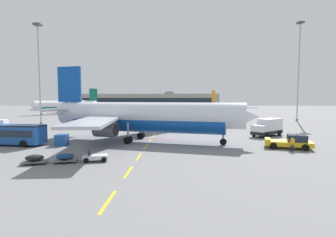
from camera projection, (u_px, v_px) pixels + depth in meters
name	position (u px, v px, depth m)	size (l,w,h in m)	color
ground	(253.00, 128.00, 61.29)	(400.00, 400.00, 0.00)	slate
apron_paint_markings	(158.00, 129.00, 58.76)	(8.00, 94.51, 0.01)	yellow
airliner_foreground	(143.00, 117.00, 41.63)	(34.47, 33.62, 12.20)	silver
pushback_tug	(290.00, 142.00, 35.89)	(6.56, 4.44, 2.08)	yellow
airliner_mid_left	(68.00, 105.00, 118.41)	(27.07, 29.41, 11.70)	white
airliner_far_center	(224.00, 108.00, 102.85)	(28.62, 29.33, 10.37)	silver
apron_shuttle_bus	(4.00, 133.00, 38.59)	(12.26, 4.13, 3.00)	#194C99
fuel_service_truck	(268.00, 127.00, 47.76)	(6.81, 6.47, 3.14)	black
baggage_train	(65.00, 158.00, 27.91)	(8.69, 3.56, 1.14)	silver
ground_crew_worker	(292.00, 143.00, 33.89)	(0.68, 0.42, 1.77)	#191E38
uld_cargo_container	(62.00, 140.00, 38.21)	(1.74, 1.71, 1.60)	#194C9E
apron_light_mast_near	(39.00, 63.00, 68.02)	(1.80, 1.80, 25.93)	slate
apron_light_mast_far	(299.00, 61.00, 79.37)	(1.80, 1.80, 29.62)	slate
terminal_satellite	(149.00, 101.00, 181.39)	(93.33, 18.84, 11.70)	#9E998E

